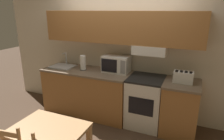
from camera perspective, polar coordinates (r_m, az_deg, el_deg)
ground_plane at (r=4.30m, az=2.45°, el=-11.32°), size 16.00×16.00×0.00m
wall_back at (r=3.77m, az=2.63°, el=8.32°), size 5.32×0.38×2.55m
lower_counter_main at (r=4.07m, az=-7.04°, el=-6.10°), size 1.75×0.68×0.90m
lower_counter_right_stub at (r=3.59m, az=18.80°, el=-10.19°), size 0.58×0.68×0.90m
stove_range at (r=3.68m, az=9.47°, el=-8.85°), size 0.60×0.64×0.90m
microwave at (r=3.74m, az=1.25°, el=1.76°), size 0.49×0.33×0.31m
toaster at (r=3.41m, az=19.69°, el=-1.90°), size 0.32×0.18×0.18m
sink_basin at (r=4.22m, az=-13.95°, el=1.10°), size 0.47×0.38×0.28m
paper_towel_roll at (r=3.91m, az=-8.29°, el=2.06°), size 0.13×0.13×0.28m
dining_table at (r=2.53m, az=-17.52°, el=-18.30°), size 0.82×0.61×0.76m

